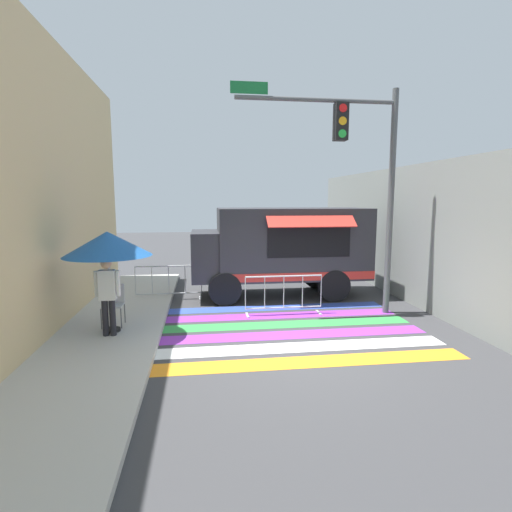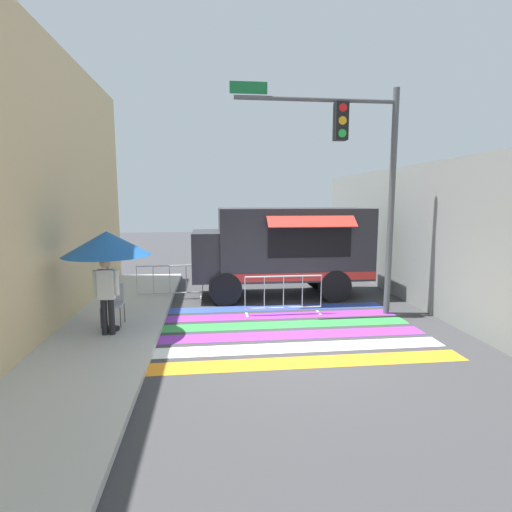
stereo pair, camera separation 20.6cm
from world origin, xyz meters
The scene contains 12 objects.
ground_plane centered at (0.00, 0.00, 0.00)m, with size 60.00×60.00×0.00m, color #38383A.
sidewalk_left centered at (-4.98, 0.00, 0.06)m, with size 4.40×16.00×0.13m.
building_left_facade centered at (-5.18, 0.00, 3.30)m, with size 0.25×16.00×6.60m.
concrete_wall_right centered at (4.23, 3.00, 2.00)m, with size 0.20×16.00×4.00m.
crosswalk_painted centered at (0.00, 1.23, 0.00)m, with size 6.40×4.36×0.01m.
food_truck centered at (0.52, 4.53, 1.59)m, with size 5.40×2.52×2.75m.
traffic_signal_pole centered at (2.18, 2.25, 3.96)m, with size 4.22×0.29×5.78m.
patio_umbrella centered at (-3.86, 1.27, 2.07)m, with size 1.86×1.86×2.21m.
folding_chair centered at (-3.90, 1.75, 0.69)m, with size 0.46×0.46×0.94m.
vendor_person centered at (-3.84, 0.98, 1.08)m, with size 0.53×0.22×1.67m.
barricade_front centered at (0.26, 2.45, 0.52)m, with size 2.05×0.44×1.05m.
barricade_side centered at (-2.87, 4.48, 0.52)m, with size 1.98×0.44×1.05m.
Camera 2 is at (-1.62, -7.61, 3.02)m, focal length 28.00 mm.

